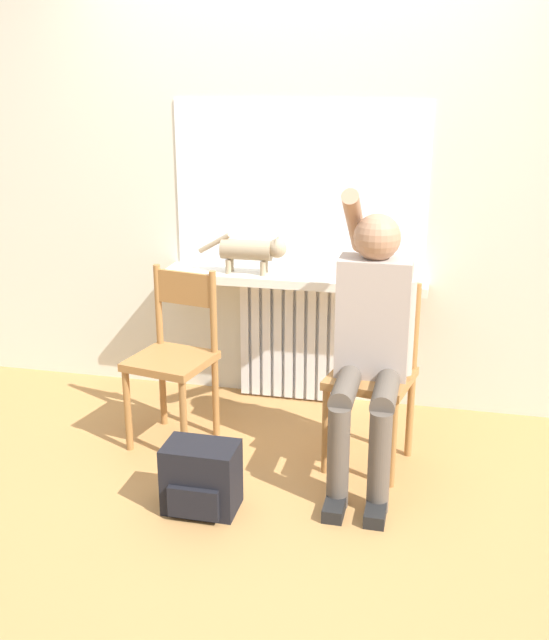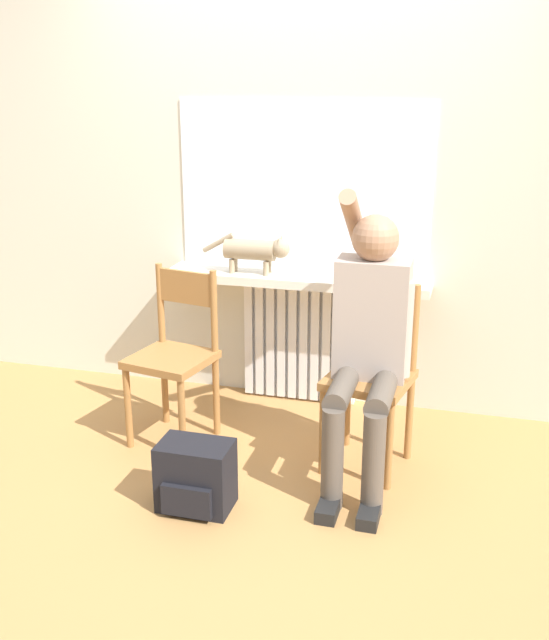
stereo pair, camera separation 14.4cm
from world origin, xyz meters
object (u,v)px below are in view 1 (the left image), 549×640
(chair_right, at_px, (373,372))
(cat, at_px, (253,250))
(person, at_px, (371,334))
(backpack, at_px, (201,478))
(chair_left, at_px, (174,355))

(chair_right, relative_size, cat, 1.79)
(chair_right, height_order, person, person)
(person, distance_m, backpack, 1.01)
(person, distance_m, cat, 1.00)
(chair_left, height_order, backpack, chair_left)
(chair_left, distance_m, backpack, 0.77)
(chair_right, xyz_separation_m, backpack, (-0.68, -0.61, -0.32))
(chair_left, relative_size, person, 0.66)
(chair_left, xyz_separation_m, person, (1.01, -0.11, 0.23))
(person, xyz_separation_m, backpack, (-0.67, -0.50, -0.56))
(backpack, bearing_deg, person, 36.69)
(chair_right, relative_size, backpack, 2.81)
(chair_right, distance_m, person, 0.26)
(chair_right, bearing_deg, cat, 154.38)
(chair_right, bearing_deg, backpack, -127.35)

